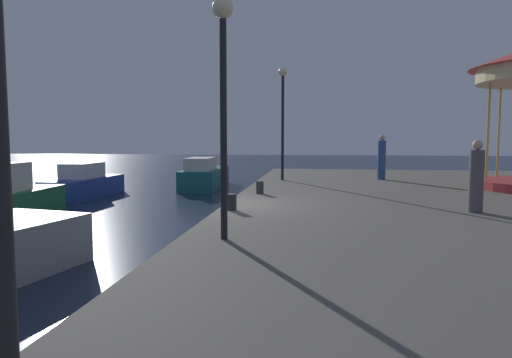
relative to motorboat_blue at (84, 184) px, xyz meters
The scene contains 9 objects.
ground_plane 10.22m from the motorboat_blue, 41.14° to the right, with size 120.00×120.00×0.00m, color #162338.
motorboat_blue is the anchor object (origin of this frame).
motorboat_teal 6.16m from the motorboat_blue, 44.81° to the left, with size 1.99×5.62×1.61m.
lamp_post_mid_promenade 14.29m from the motorboat_blue, 52.37° to the right, with size 0.36×0.36×4.12m.
lamp_post_far_end 9.38m from the motorboat_blue, ahead, with size 0.36×0.36×4.73m.
bollard_south 9.44m from the motorboat_blue, 27.80° to the right, with size 0.24×0.24×0.40m, color #2D2D33.
bollard_north 11.25m from the motorboat_blue, 44.20° to the right, with size 0.24×0.24×0.40m, color #2D2D33.
person_by_the_water 13.07m from the motorboat_blue, ahead, with size 0.34×0.34×1.92m.
person_near_carousel 15.79m from the motorboat_blue, 28.04° to the right, with size 0.34×0.34×1.73m.
Camera 1 is at (2.40, -12.05, 2.56)m, focal length 31.87 mm.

